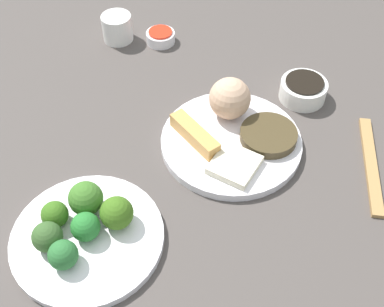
# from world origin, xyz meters

# --- Properties ---
(tabletop) EXTENTS (2.20, 2.20, 0.02)m
(tabletop) POSITION_xyz_m (0.00, 0.00, 0.01)
(tabletop) COLOR #4A433F
(tabletop) RESTS_ON ground
(main_plate) EXTENTS (0.26, 0.26, 0.02)m
(main_plate) POSITION_xyz_m (0.02, 0.02, 0.03)
(main_plate) COLOR white
(main_plate) RESTS_ON tabletop
(rice_scoop) EXTENTS (0.08, 0.08, 0.08)m
(rice_scoop) POSITION_xyz_m (-0.04, -0.02, 0.07)
(rice_scoop) COLOR tan
(rice_scoop) RESTS_ON main_plate
(spring_roll) EXTENTS (0.06, 0.12, 0.03)m
(spring_roll) POSITION_xyz_m (0.06, -0.03, 0.05)
(spring_roll) COLOR tan
(spring_roll) RESTS_ON main_plate
(crab_rangoon_wonton) EXTENTS (0.08, 0.08, 0.01)m
(crab_rangoon_wonton) POSITION_xyz_m (0.07, 0.06, 0.04)
(crab_rangoon_wonton) COLOR beige
(crab_rangoon_wonton) RESTS_ON main_plate
(stir_fry_heap) EXTENTS (0.10, 0.10, 0.02)m
(stir_fry_heap) POSITION_xyz_m (-0.02, 0.07, 0.04)
(stir_fry_heap) COLOR #43361F
(stir_fry_heap) RESTS_ON main_plate
(broccoli_plate) EXTENTS (0.24, 0.24, 0.01)m
(broccoli_plate) POSITION_xyz_m (0.31, -0.06, 0.03)
(broccoli_plate) COLOR white
(broccoli_plate) RESTS_ON tabletop
(broccoli_floret_0) EXTENTS (0.05, 0.05, 0.05)m
(broccoli_floret_0) POSITION_xyz_m (0.31, -0.06, 0.06)
(broccoli_floret_0) COLOR #26742D
(broccoli_floret_0) RESTS_ON broccoli_plate
(broccoli_floret_1) EXTENTS (0.04, 0.04, 0.04)m
(broccoli_floret_1) POSITION_xyz_m (0.32, -0.11, 0.06)
(broccoli_floret_1) COLOR #37661B
(broccoli_floret_1) RESTS_ON broccoli_plate
(broccoli_floret_2) EXTENTS (0.04, 0.04, 0.04)m
(broccoli_floret_2) POSITION_xyz_m (0.37, -0.05, 0.06)
(broccoli_floret_2) COLOR #2A6830
(broccoli_floret_2) RESTS_ON broccoli_plate
(broccoli_floret_3) EXTENTS (0.05, 0.05, 0.05)m
(broccoli_floret_3) POSITION_xyz_m (0.36, -0.09, 0.06)
(broccoli_floret_3) COLOR #355828
(broccoli_floret_3) RESTS_ON broccoli_plate
(broccoli_floret_4) EXTENTS (0.06, 0.06, 0.06)m
(broccoli_floret_4) POSITION_xyz_m (0.28, -0.09, 0.06)
(broccoli_floret_4) COLOR #3C7026
(broccoli_floret_4) RESTS_ON broccoli_plate
(broccoli_floret_5) EXTENTS (0.05, 0.05, 0.05)m
(broccoli_floret_5) POSITION_xyz_m (0.27, -0.03, 0.06)
(broccoli_floret_5) COLOR #3C681A
(broccoli_floret_5) RESTS_ON broccoli_plate
(soy_sauce_bowl) EXTENTS (0.09, 0.09, 0.04)m
(soy_sauce_bowl) POSITION_xyz_m (-0.18, 0.07, 0.04)
(soy_sauce_bowl) COLOR white
(soy_sauce_bowl) RESTS_ON tabletop
(soy_sauce_bowl_liquid) EXTENTS (0.07, 0.07, 0.00)m
(soy_sauce_bowl_liquid) POSITION_xyz_m (-0.18, 0.07, 0.06)
(soy_sauce_bowl_liquid) COLOR black
(soy_sauce_bowl_liquid) RESTS_ON soy_sauce_bowl
(sauce_ramekin_sweet_and_sour) EXTENTS (0.06, 0.06, 0.02)m
(sauce_ramekin_sweet_and_sour) POSITION_xyz_m (-0.16, -0.28, 0.03)
(sauce_ramekin_sweet_and_sour) COLOR white
(sauce_ramekin_sweet_and_sour) RESTS_ON tabletop
(sauce_ramekin_sweet_and_sour_liquid) EXTENTS (0.05, 0.05, 0.00)m
(sauce_ramekin_sweet_and_sour_liquid) POSITION_xyz_m (-0.16, -0.28, 0.05)
(sauce_ramekin_sweet_and_sour_liquid) COLOR red
(sauce_ramekin_sweet_and_sour_liquid) RESTS_ON sauce_ramekin_sweet_and_sour
(teacup) EXTENTS (0.07, 0.07, 0.06)m
(teacup) POSITION_xyz_m (-0.11, -0.36, 0.05)
(teacup) COLOR white
(teacup) RESTS_ON tabletop
(chopsticks_pair) EXTENTS (0.21, 0.12, 0.01)m
(chopsticks_pair) POSITION_xyz_m (-0.08, 0.25, 0.02)
(chopsticks_pair) COLOR #A87E49
(chopsticks_pair) RESTS_ON tabletop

